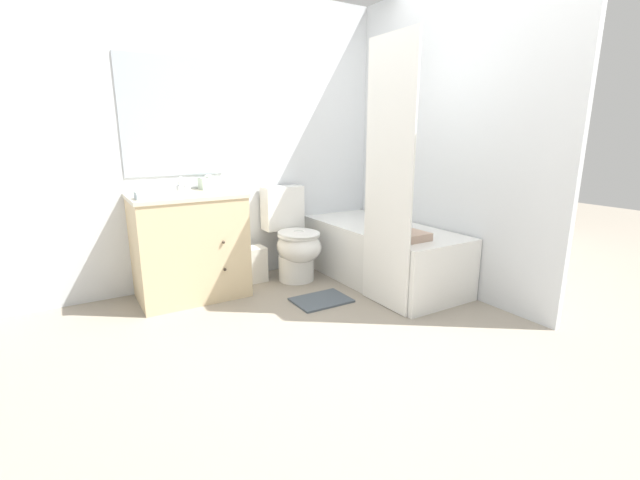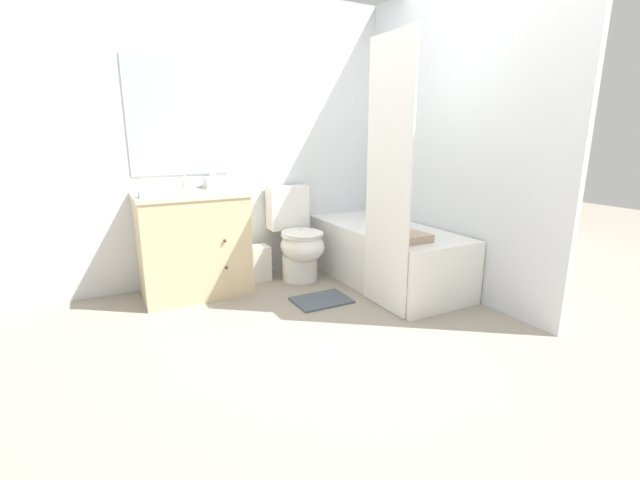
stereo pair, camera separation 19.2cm
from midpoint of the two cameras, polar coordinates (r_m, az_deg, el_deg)
ground_plane at (r=2.82m, az=8.23°, el=-13.70°), size 14.00×14.00×0.00m
wall_back at (r=4.03m, az=-6.22°, el=13.16°), size 8.00×0.06×2.50m
wall_right at (r=3.94m, az=15.97°, el=12.68°), size 0.05×2.71×2.50m
vanity_cabinet at (r=3.63m, az=-15.12°, el=-0.35°), size 0.85×0.58×0.85m
sink_faucet at (r=3.74m, az=-16.25°, el=6.98°), size 0.14×0.12×0.12m
toilet at (r=3.88m, az=-1.54°, el=-0.01°), size 0.38×0.63×0.83m
bathtub at (r=3.88m, az=10.11°, el=-1.90°), size 0.70×1.57×0.51m
shower_curtain at (r=3.15m, az=10.80°, el=7.97°), size 0.02×0.52×1.97m
wastebasket at (r=3.93m, az=-6.94°, el=-3.09°), size 0.21×0.18×0.32m
tissue_box at (r=3.76m, az=-12.60°, el=7.50°), size 0.14×0.14×0.12m
hand_towel_folded at (r=3.38m, az=-19.27°, el=5.91°), size 0.27×0.14×0.05m
bath_towel_folded at (r=3.33m, az=13.42°, el=0.27°), size 0.30×0.23×0.06m
bath_mat at (r=3.46m, az=1.79°, el=-8.03°), size 0.44×0.32×0.02m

